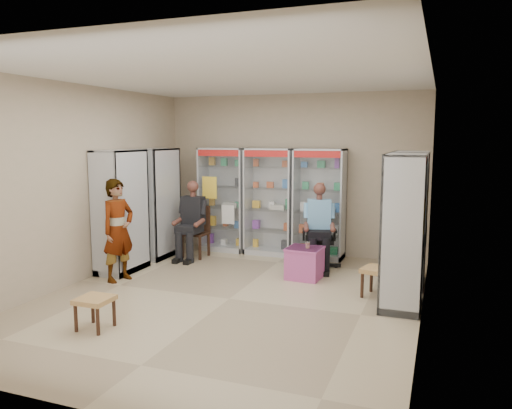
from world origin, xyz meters
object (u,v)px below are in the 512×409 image
at_px(cabinet_right_near, 403,232).
at_px(woven_stool_b, 95,313).
at_px(wooden_chair, 195,232).
at_px(cabinet_left_near, 121,211).
at_px(cabinet_back_left, 224,199).
at_px(cabinet_right_far, 409,219).
at_px(standing_man, 118,230).
at_px(cabinet_back_mid, 270,202).
at_px(cabinet_back_right, 319,204).
at_px(office_chair, 319,237).
at_px(seated_shopkeeper, 319,229).
at_px(pink_trunk, 305,263).
at_px(cabinet_left_far, 157,203).
at_px(woven_stool_a, 378,282).

relative_size(cabinet_right_near, woven_stool_b, 5.31).
relative_size(cabinet_right_near, wooden_chair, 2.13).
height_order(cabinet_right_near, cabinet_left_near, same).
xyz_separation_m(cabinet_back_left, cabinet_right_far, (3.53, -1.13, 0.00)).
height_order(cabinet_left_near, standing_man, cabinet_left_near).
bearing_deg(cabinet_back_mid, wooden_chair, -148.69).
distance_m(cabinet_back_mid, cabinet_right_far, 2.82).
bearing_deg(woven_stool_b, cabinet_back_right, 69.15).
relative_size(cabinet_left_near, office_chair, 1.87).
bearing_deg(standing_man, seated_shopkeeper, -42.71).
distance_m(cabinet_left_near, office_chair, 3.33).
height_order(cabinet_back_right, pink_trunk, cabinet_back_right).
bearing_deg(woven_stool_b, seated_shopkeeper, 63.24).
xyz_separation_m(cabinet_back_right, wooden_chair, (-2.15, -0.73, -0.53)).
xyz_separation_m(cabinet_left_near, wooden_chair, (0.68, 1.30, -0.53)).
xyz_separation_m(wooden_chair, pink_trunk, (2.26, -0.66, -0.22)).
height_order(cabinet_right_near, office_chair, cabinet_right_near).
height_order(cabinet_back_left, pink_trunk, cabinet_back_left).
xyz_separation_m(cabinet_left_far, standing_man, (0.28, -1.57, -0.21)).
relative_size(cabinet_right_far, cabinet_right_near, 1.00).
relative_size(cabinet_right_far, standing_man, 1.27).
xyz_separation_m(cabinet_back_right, cabinet_right_far, (1.63, -1.13, 0.00)).
distance_m(cabinet_right_far, pink_trunk, 1.72).
bearing_deg(cabinet_right_far, office_chair, 72.29).
bearing_deg(woven_stool_b, cabinet_back_left, 93.73).
height_order(cabinet_back_mid, cabinet_left_near, same).
distance_m(cabinet_right_near, office_chair, 2.19).
bearing_deg(office_chair, woven_stool_a, -63.38).
xyz_separation_m(cabinet_back_mid, cabinet_left_near, (-1.88, -2.03, 0.00)).
bearing_deg(seated_shopkeeper, pink_trunk, -110.63).
bearing_deg(standing_man, cabinet_right_near, -72.37).
distance_m(cabinet_right_near, standing_man, 4.19).
bearing_deg(cabinet_back_right, cabinet_left_near, -144.35).
bearing_deg(cabinet_back_left, woven_stool_a, -30.88).
height_order(cabinet_back_left, cabinet_left_far, same).
height_order(cabinet_right_far, pink_trunk, cabinet_right_far).
height_order(woven_stool_a, standing_man, standing_man).
relative_size(cabinet_back_right, wooden_chair, 2.13).
height_order(seated_shopkeeper, woven_stool_a, seated_shopkeeper).
bearing_deg(cabinet_back_mid, cabinet_right_far, -23.65).
relative_size(pink_trunk, standing_man, 0.32).
bearing_deg(standing_man, cabinet_left_far, 24.01).
bearing_deg(office_chair, standing_man, -161.45).
relative_size(wooden_chair, woven_stool_b, 2.50).
relative_size(office_chair, seated_shopkeeper, 0.79).
distance_m(wooden_chair, office_chair, 2.32).
bearing_deg(cabinet_left_far, pink_trunk, 81.15).
xyz_separation_m(cabinet_right_far, cabinet_left_near, (-4.46, -0.90, 0.00)).
xyz_separation_m(wooden_chair, seated_shopkeeper, (2.32, 0.02, 0.21)).
relative_size(cabinet_back_mid, cabinet_back_right, 1.00).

